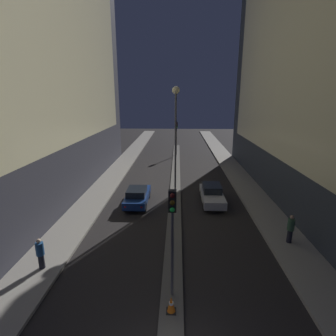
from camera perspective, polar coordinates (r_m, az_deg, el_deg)
building_left at (r=25.26m, az=-27.92°, el=27.17°), size 6.01×32.25×28.89m
building_right at (r=24.54m, az=30.61°, el=19.47°), size 6.01×32.25×22.40m
median_strip at (r=27.85m, az=1.66°, el=-2.47°), size 0.99×39.69×0.13m
traffic_light_near at (r=10.83m, az=0.94°, el=-11.48°), size 0.32×0.42×4.89m
traffic_light_mid at (r=38.52m, az=1.87°, el=8.07°), size 0.32×0.42×4.89m
street_lamp at (r=22.55m, az=1.70°, el=11.18°), size 0.64×0.64×9.25m
traffic_cone_near at (r=11.92m, az=0.69°, el=-27.55°), size 0.41×0.41×0.70m
car_left_lane at (r=21.64m, az=-6.68°, el=-6.03°), size 1.74×4.30×1.45m
car_right_lane at (r=22.05m, az=9.54°, el=-5.67°), size 1.71×4.47×1.51m
pedestrian_on_left_sidewalk at (r=15.17m, az=-26.04°, el=-16.29°), size 0.39×0.39×1.64m
pedestrian_on_right_sidewalk at (r=17.37m, az=25.12°, el=-11.80°), size 0.39×0.39×1.75m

